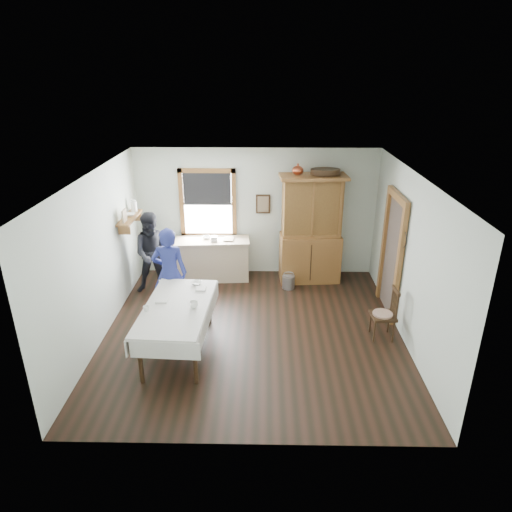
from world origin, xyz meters
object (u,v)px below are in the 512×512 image
dining_table (178,328)px  woman_blue (170,276)px  spindle_chair (383,313)px  wicker_basket (303,276)px  pail (288,282)px  figure_dark (154,256)px  china_hutch (311,229)px  work_counter (213,259)px

dining_table → woman_blue: (-0.31, 1.08, 0.39)m
spindle_chair → wicker_basket: (-1.14, 2.14, -0.34)m
pail → woman_blue: woman_blue is taller
figure_dark → china_hutch: bearing=-2.4°
work_counter → wicker_basket: size_ratio=4.12×
wicker_basket → woman_blue: (-2.48, -1.46, 0.67)m
dining_table → spindle_chair: 3.34m
dining_table → figure_dark: figure_dark is taller
work_counter → dining_table: size_ratio=0.79×
dining_table → woman_blue: size_ratio=1.25×
work_counter → figure_dark: size_ratio=1.01×
spindle_chair → wicker_basket: spindle_chair is taller
wicker_basket → figure_dark: 3.09m
pail → woman_blue: bearing=-152.6°
work_counter → china_hutch: bearing=-4.7°
work_counter → china_hutch: china_hutch is taller
figure_dark → spindle_chair: bearing=-34.6°
work_counter → china_hutch: (2.03, -0.01, 0.68)m
dining_table → spindle_chair: size_ratio=2.16×
pail → wicker_basket: pail is taller
spindle_chair → figure_dark: bearing=154.0°
spindle_chair → work_counter: bearing=139.5°
spindle_chair → pail: bearing=124.9°
woman_blue → figure_dark: woman_blue is taller
wicker_basket → work_counter: bearing=177.2°
woman_blue → china_hutch: bearing=-149.7°
work_counter → pail: 1.67m
pail → wicker_basket: size_ratio=0.73×
china_hutch → figure_dark: size_ratio=1.48×
pail → wicker_basket: 0.47m
work_counter → china_hutch: size_ratio=0.68×
work_counter → woman_blue: 1.69m
dining_table → figure_dark: bearing=111.7°
spindle_chair → dining_table: bearing=-177.4°
work_counter → figure_dark: figure_dark is taller
work_counter → woman_blue: size_ratio=0.99×
china_hutch → wicker_basket: size_ratio=6.04×
work_counter → spindle_chair: (3.04, -2.23, 0.01)m
woman_blue → figure_dark: size_ratio=1.02×
china_hutch → wicker_basket: bearing=-153.9°
work_counter → dining_table: bearing=-100.2°
dining_table → woman_blue: bearing=106.0°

